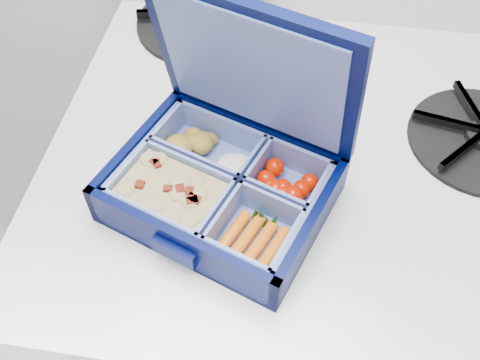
# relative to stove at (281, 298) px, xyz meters

# --- Properties ---
(stove) EXTENTS (0.56, 0.56, 0.84)m
(stove) POSITION_rel_stove_xyz_m (0.00, 0.00, 0.00)
(stove) COLOR silver
(stove) RESTS_ON floor
(bento_box) EXTENTS (0.25, 0.22, 0.05)m
(bento_box) POSITION_rel_stove_xyz_m (-0.08, -0.11, 0.45)
(bento_box) COLOR #000634
(bento_box) RESTS_ON stove
(burner_grate_rear) EXTENTS (0.22, 0.22, 0.02)m
(burner_grate_rear) POSITION_rel_stove_xyz_m (-0.15, 0.19, 0.43)
(burner_grate_rear) COLOR black
(burner_grate_rear) RESTS_ON stove
(fork) EXTENTS (0.16, 0.11, 0.01)m
(fork) POSITION_rel_stove_xyz_m (-0.02, 0.02, 0.42)
(fork) COLOR silver
(fork) RESTS_ON stove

